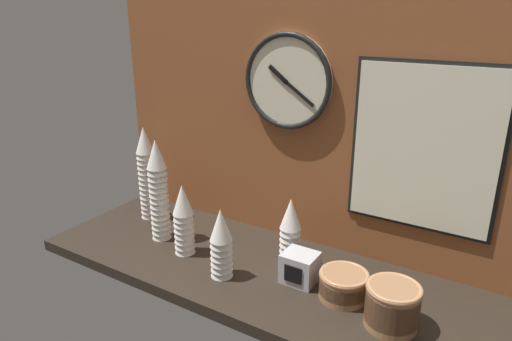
{
  "coord_description": "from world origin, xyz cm",
  "views": [
    {
      "loc": [
        70.42,
        -116.99,
        83.51
      ],
      "look_at": [
        -4.46,
        4.0,
        32.84
      ],
      "focal_mm": 32.0,
      "sensor_mm": 36.0,
      "label": 1
    }
  ],
  "objects_px": {
    "cup_stack_center": "(221,243)",
    "menu_board": "(423,149)",
    "cup_stack_center_left": "(184,219)",
    "bowl_stack_far_right": "(392,305)",
    "napkin_dispenser": "(300,268)",
    "cup_stack_far_left": "(147,173)",
    "wall_clock": "(287,82)",
    "cup_stack_center_right": "(290,231)",
    "bowl_stack_right": "(344,284)",
    "cup_stack_left": "(159,190)"
  },
  "relations": [
    {
      "from": "cup_stack_center",
      "to": "cup_stack_far_left",
      "type": "distance_m",
      "value": 0.57
    },
    {
      "from": "bowl_stack_far_right",
      "to": "bowl_stack_right",
      "type": "bearing_deg",
      "value": 161.83
    },
    {
      "from": "wall_clock",
      "to": "cup_stack_center_right",
      "type": "bearing_deg",
      "value": -55.48
    },
    {
      "from": "wall_clock",
      "to": "napkin_dispenser",
      "type": "height_order",
      "value": "wall_clock"
    },
    {
      "from": "cup_stack_center_right",
      "to": "cup_stack_center_left",
      "type": "relative_size",
      "value": 0.92
    },
    {
      "from": "bowl_stack_far_right",
      "to": "menu_board",
      "type": "height_order",
      "value": "menu_board"
    },
    {
      "from": "cup_stack_center_right",
      "to": "cup_stack_center",
      "type": "relative_size",
      "value": 1.0
    },
    {
      "from": "cup_stack_center",
      "to": "bowl_stack_far_right",
      "type": "relative_size",
      "value": 1.58
    },
    {
      "from": "bowl_stack_far_right",
      "to": "wall_clock",
      "type": "xyz_separation_m",
      "value": [
        -0.51,
        0.31,
        0.53
      ]
    },
    {
      "from": "bowl_stack_far_right",
      "to": "napkin_dispenser",
      "type": "distance_m",
      "value": 0.32
    },
    {
      "from": "wall_clock",
      "to": "cup_stack_far_left",
      "type": "bearing_deg",
      "value": -165.96
    },
    {
      "from": "cup_stack_center_left",
      "to": "bowl_stack_far_right",
      "type": "xyz_separation_m",
      "value": [
        0.75,
        -0.01,
        -0.06
      ]
    },
    {
      "from": "cup_stack_center_right",
      "to": "wall_clock",
      "type": "distance_m",
      "value": 0.51
    },
    {
      "from": "bowl_stack_far_right",
      "to": "napkin_dispenser",
      "type": "xyz_separation_m",
      "value": [
        -0.31,
        0.06,
        -0.02
      ]
    },
    {
      "from": "cup_stack_center",
      "to": "bowl_stack_right",
      "type": "relative_size",
      "value": 1.58
    },
    {
      "from": "wall_clock",
      "to": "bowl_stack_right",
      "type": "bearing_deg",
      "value": -36.6
    },
    {
      "from": "cup_stack_center",
      "to": "menu_board",
      "type": "bearing_deg",
      "value": 34.95
    },
    {
      "from": "bowl_stack_far_right",
      "to": "napkin_dispenser",
      "type": "relative_size",
      "value": 1.4
    },
    {
      "from": "cup_stack_center_left",
      "to": "cup_stack_left",
      "type": "bearing_deg",
      "value": 165.12
    },
    {
      "from": "menu_board",
      "to": "cup_stack_center_left",
      "type": "bearing_deg",
      "value": -156.94
    },
    {
      "from": "cup_stack_far_left",
      "to": "bowl_stack_far_right",
      "type": "bearing_deg",
      "value": -8.84
    },
    {
      "from": "cup_stack_left",
      "to": "bowl_stack_far_right",
      "type": "xyz_separation_m",
      "value": [
        0.9,
        -0.05,
        -0.13
      ]
    },
    {
      "from": "cup_stack_far_left",
      "to": "wall_clock",
      "type": "relative_size",
      "value": 1.17
    },
    {
      "from": "cup_stack_far_left",
      "to": "wall_clock",
      "type": "height_order",
      "value": "wall_clock"
    },
    {
      "from": "cup_stack_center_right",
      "to": "cup_stack_center_left",
      "type": "distance_m",
      "value": 0.38
    },
    {
      "from": "wall_clock",
      "to": "napkin_dispenser",
      "type": "bearing_deg",
      "value": -52.12
    },
    {
      "from": "cup_stack_left",
      "to": "wall_clock",
      "type": "bearing_deg",
      "value": 33.14
    },
    {
      "from": "bowl_stack_right",
      "to": "bowl_stack_far_right",
      "type": "height_order",
      "value": "bowl_stack_far_right"
    },
    {
      "from": "cup_stack_center",
      "to": "cup_stack_center_left",
      "type": "height_order",
      "value": "cup_stack_center_left"
    },
    {
      "from": "bowl_stack_right",
      "to": "menu_board",
      "type": "xyz_separation_m",
      "value": [
        0.13,
        0.26,
        0.38
      ]
    },
    {
      "from": "bowl_stack_far_right",
      "to": "wall_clock",
      "type": "distance_m",
      "value": 0.8
    },
    {
      "from": "cup_stack_left",
      "to": "bowl_stack_far_right",
      "type": "relative_size",
      "value": 2.58
    },
    {
      "from": "wall_clock",
      "to": "menu_board",
      "type": "xyz_separation_m",
      "value": [
        0.47,
        0.01,
        -0.17
      ]
    },
    {
      "from": "cup_stack_center_right",
      "to": "cup_stack_left",
      "type": "xyz_separation_m",
      "value": [
        -0.5,
        -0.1,
        0.08
      ]
    },
    {
      "from": "bowl_stack_far_right",
      "to": "napkin_dispenser",
      "type": "height_order",
      "value": "bowl_stack_far_right"
    },
    {
      "from": "bowl_stack_right",
      "to": "napkin_dispenser",
      "type": "distance_m",
      "value": 0.15
    },
    {
      "from": "bowl_stack_far_right",
      "to": "wall_clock",
      "type": "relative_size",
      "value": 0.45
    },
    {
      "from": "menu_board",
      "to": "cup_stack_center_right",
      "type": "bearing_deg",
      "value": -155.3
    },
    {
      "from": "cup_stack_center_right",
      "to": "cup_stack_center_left",
      "type": "xyz_separation_m",
      "value": [
        -0.35,
        -0.14,
        0.01
      ]
    },
    {
      "from": "cup_stack_center",
      "to": "cup_stack_left",
      "type": "distance_m",
      "value": 0.37
    },
    {
      "from": "cup_stack_center",
      "to": "menu_board",
      "type": "relative_size",
      "value": 0.45
    },
    {
      "from": "cup_stack_center_left",
      "to": "bowl_stack_far_right",
      "type": "height_order",
      "value": "cup_stack_center_left"
    },
    {
      "from": "cup_stack_center",
      "to": "menu_board",
      "type": "distance_m",
      "value": 0.7
    },
    {
      "from": "wall_clock",
      "to": "menu_board",
      "type": "bearing_deg",
      "value": 1.07
    },
    {
      "from": "cup_stack_center_left",
      "to": "napkin_dispenser",
      "type": "height_order",
      "value": "cup_stack_center_left"
    },
    {
      "from": "bowl_stack_right",
      "to": "menu_board",
      "type": "distance_m",
      "value": 0.48
    },
    {
      "from": "bowl_stack_right",
      "to": "wall_clock",
      "type": "distance_m",
      "value": 0.7
    },
    {
      "from": "cup_stack_center",
      "to": "cup_stack_center_left",
      "type": "distance_m",
      "value": 0.21
    },
    {
      "from": "bowl_stack_right",
      "to": "bowl_stack_far_right",
      "type": "bearing_deg",
      "value": -18.17
    },
    {
      "from": "menu_board",
      "to": "cup_stack_left",
      "type": "bearing_deg",
      "value": -162.96
    }
  ]
}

